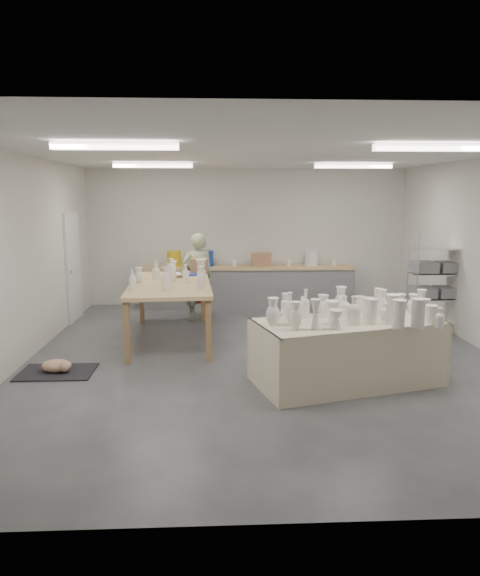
{
  "coord_description": "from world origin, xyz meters",
  "views": [
    {
      "loc": [
        -0.7,
        -7.41,
        2.38
      ],
      "look_at": [
        -0.34,
        0.1,
        1.05
      ],
      "focal_mm": 32.0,
      "sensor_mm": 36.0,
      "label": 1
    }
  ],
  "objects": [
    {
      "name": "room",
      "position": [
        -0.11,
        0.08,
        2.06
      ],
      "size": [
        8.0,
        8.02,
        3.0
      ],
      "color": "#424449",
      "rests_on": "ground"
    },
    {
      "name": "back_counter",
      "position": [
        -0.01,
        3.68,
        0.49
      ],
      "size": [
        4.6,
        0.6,
        1.24
      ],
      "color": "tan",
      "rests_on": "ground"
    },
    {
      "name": "wire_shelf",
      "position": [
        3.2,
        1.4,
        0.92
      ],
      "size": [
        0.88,
        0.48,
        1.8
      ],
      "color": "silver",
      "rests_on": "ground"
    },
    {
      "name": "drying_table",
      "position": [
        0.99,
        -1.1,
        0.46
      ],
      "size": [
        2.56,
        1.72,
        1.2
      ],
      "rotation": [
        0.0,
        0.0,
        0.27
      ],
      "color": "olive",
      "rests_on": "ground"
    },
    {
      "name": "work_table",
      "position": [
        -1.41,
        1.16,
        0.98
      ],
      "size": [
        1.46,
        2.69,
        1.35
      ],
      "rotation": [
        0.0,
        0.0,
        0.06
      ],
      "color": "tan",
      "rests_on": "ground"
    },
    {
      "name": "rug",
      "position": [
        -2.9,
        -0.55,
        0.01
      ],
      "size": [
        1.0,
        0.7,
        0.02
      ],
      "primitive_type": "cube",
      "color": "black",
      "rests_on": "ground"
    },
    {
      "name": "cat",
      "position": [
        -2.88,
        -0.56,
        0.11
      ],
      "size": [
        0.43,
        0.33,
        0.17
      ],
      "rotation": [
        0.0,
        0.0,
        0.12
      ],
      "color": "white",
      "rests_on": "rug"
    },
    {
      "name": "potter",
      "position": [
        -1.06,
        2.47,
        0.86
      ],
      "size": [
        0.71,
        0.55,
        1.71
      ],
      "primitive_type": "imported",
      "rotation": [
        0.0,
        0.0,
        3.39
      ],
      "color": "#99AC85",
      "rests_on": "ground"
    },
    {
      "name": "red_stool",
      "position": [
        -1.06,
        2.74,
        0.31
      ],
      "size": [
        0.4,
        0.4,
        0.35
      ],
      "rotation": [
        0.0,
        0.0,
        -0.09
      ],
      "color": "#B72E1A",
      "rests_on": "ground"
    }
  ]
}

